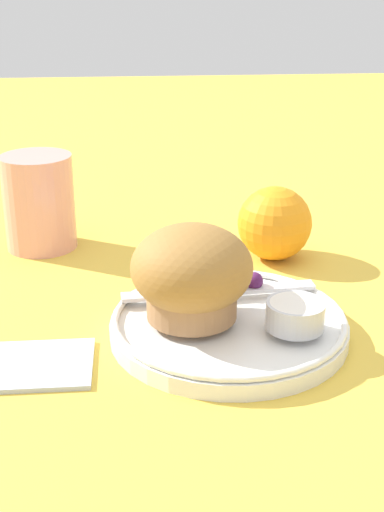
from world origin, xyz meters
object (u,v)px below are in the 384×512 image
(butter_knife, at_px, (219,291))
(orange_fruit, at_px, (275,223))
(juice_glass, at_px, (39,202))
(muffin, at_px, (192,273))

(butter_knife, height_order, orange_fruit, orange_fruit)
(butter_knife, relative_size, orange_fruit, 2.24)
(butter_knife, xyz_separation_m, juice_glass, (-0.18, 0.18, 0.03))
(muffin, xyz_separation_m, butter_knife, (0.03, 0.04, -0.04))
(orange_fruit, xyz_separation_m, juice_glass, (-0.25, 0.06, 0.01))
(orange_fruit, bearing_deg, muffin, -121.61)
(butter_knife, height_order, juice_glass, juice_glass)
(muffin, distance_m, juice_glass, 0.27)
(muffin, xyz_separation_m, juice_glass, (-0.15, 0.22, -0.01))
(muffin, bearing_deg, butter_knife, 55.84)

